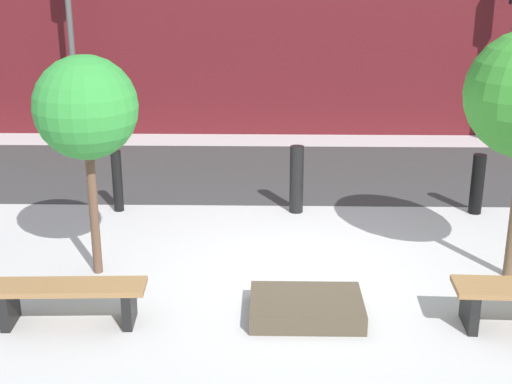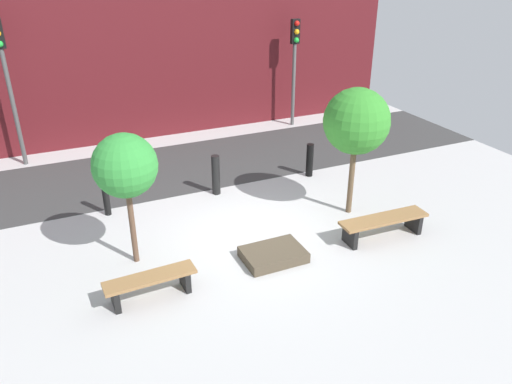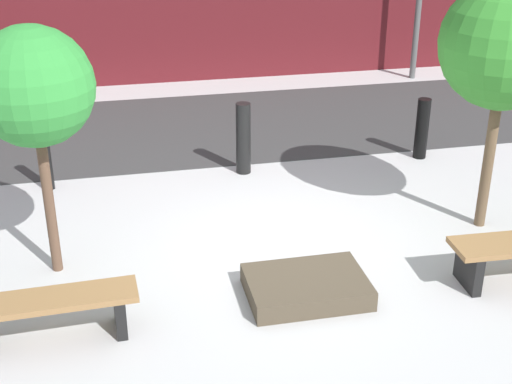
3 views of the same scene
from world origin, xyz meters
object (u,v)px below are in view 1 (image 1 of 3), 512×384
Objects in this scene: traffic_light_west at (68,4)px; bollard_far_left at (117,181)px; tree_behind_left_bench at (86,109)px; bollard_center at (477,184)px; bench_left at (68,296)px; planter_bed at (306,307)px; bollard_left at (297,179)px.

bollard_far_left is at bearing -67.87° from traffic_light_west.
traffic_light_west is (-1.84, 6.27, 0.73)m from tree_behind_left_bench.
traffic_light_west reaches higher than tree_behind_left_bench.
bollard_far_left is 5.38m from bollard_center.
tree_behind_left_bench reaches higher than bollard_far_left.
bench_left is at bearing -76.27° from traffic_light_west.
planter_bed is 3.34m from tree_behind_left_bench.
tree_behind_left_bench is at bearing -85.09° from bollard_far_left.
tree_behind_left_bench reaches higher than planter_bed.
planter_bed is 3.30m from bollard_left.
bollard_center is (2.69, 3.27, 0.35)m from planter_bed.
tree_behind_left_bench is 6.57m from traffic_light_west.
bollard_left is at bearing 52.04° from bench_left.
bollard_left is 1.13× the size of bollard_center.
traffic_light_west reaches higher than bollard_left.
tree_behind_left_bench is at bearing 87.81° from bench_left.
bench_left is 8.14m from traffic_light_west.
bench_left is 2.14m from tree_behind_left_bench.
tree_behind_left_bench is 3.67m from bollard_left.
tree_behind_left_bench is at bearing -138.71° from bollard_left.
planter_bed is at bearing -59.38° from traffic_light_west.
bollard_far_left is (-2.69, 3.27, 0.36)m from planter_bed.
tree_behind_left_bench is at bearing 156.74° from planter_bed.
bollard_far_left is 1.03× the size of bollard_center.
bench_left is 1.80× the size of bollard_center.
tree_behind_left_bench is 0.66× the size of traffic_light_west.
bench_left is at bearing -125.77° from bollard_left.
bollard_left is at bearing 0.00° from bollard_far_left.
tree_behind_left_bench is (0.00, 1.28, 1.72)m from bench_left.
bollard_left is 0.25× the size of traffic_light_west.
bench_left reaches higher than planter_bed.
planter_bed is 8.94m from traffic_light_west.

